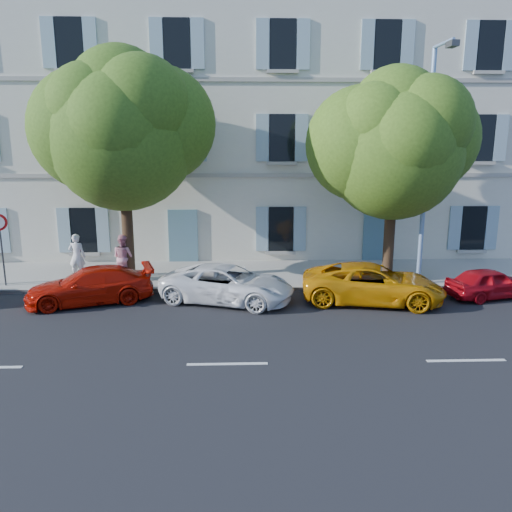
{
  "coord_description": "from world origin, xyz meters",
  "views": [
    {
      "loc": [
        0.32,
        -15.46,
        5.29
      ],
      "look_at": [
        0.92,
        2.0,
        1.4
      ],
      "focal_mm": 35.0,
      "sensor_mm": 36.0,
      "label": 1
    }
  ],
  "objects_px": {
    "road_sign": "(0,234)",
    "tree_left": "(122,138)",
    "car_red_hatchback": "(490,283)",
    "street_lamp": "(429,155)",
    "car_white_coupe": "(228,284)",
    "car_yellow_supercar": "(373,284)",
    "pedestrian_a": "(77,256)",
    "car_red_coupe": "(90,286)",
    "tree_right": "(394,152)",
    "pedestrian_b": "(124,257)"
  },
  "relations": [
    {
      "from": "tree_left",
      "to": "pedestrian_b",
      "type": "distance_m",
      "value": 4.51
    },
    {
      "from": "car_red_hatchback",
      "to": "pedestrian_a",
      "type": "distance_m",
      "value": 15.43
    },
    {
      "from": "tree_right",
      "to": "road_sign",
      "type": "height_order",
      "value": "tree_right"
    },
    {
      "from": "car_yellow_supercar",
      "to": "street_lamp",
      "type": "height_order",
      "value": "street_lamp"
    },
    {
      "from": "car_white_coupe",
      "to": "tree_left",
      "type": "xyz_separation_m",
      "value": [
        -3.87,
        2.51,
        4.93
      ]
    },
    {
      "from": "car_red_hatchback",
      "to": "pedestrian_a",
      "type": "xyz_separation_m",
      "value": [
        -15.2,
        2.62,
        0.5
      ]
    },
    {
      "from": "pedestrian_a",
      "to": "pedestrian_b",
      "type": "relative_size",
      "value": 0.98
    },
    {
      "from": "car_red_coupe",
      "to": "street_lamp",
      "type": "relative_size",
      "value": 0.5
    },
    {
      "from": "tree_left",
      "to": "road_sign",
      "type": "distance_m",
      "value": 5.72
    },
    {
      "from": "street_lamp",
      "to": "pedestrian_b",
      "type": "bearing_deg",
      "value": 174.81
    },
    {
      "from": "tree_left",
      "to": "pedestrian_a",
      "type": "height_order",
      "value": "tree_left"
    },
    {
      "from": "pedestrian_b",
      "to": "street_lamp",
      "type": "bearing_deg",
      "value": -148.57
    },
    {
      "from": "car_white_coupe",
      "to": "car_yellow_supercar",
      "type": "distance_m",
      "value": 4.98
    },
    {
      "from": "car_yellow_supercar",
      "to": "tree_left",
      "type": "xyz_separation_m",
      "value": [
        -8.84,
        2.73,
        4.9
      ]
    },
    {
      "from": "car_white_coupe",
      "to": "car_yellow_supercar",
      "type": "bearing_deg",
      "value": -74.22
    },
    {
      "from": "car_white_coupe",
      "to": "tree_left",
      "type": "distance_m",
      "value": 6.75
    },
    {
      "from": "tree_right",
      "to": "road_sign",
      "type": "distance_m",
      "value": 14.73
    },
    {
      "from": "car_red_hatchback",
      "to": "car_white_coupe",
      "type": "bearing_deg",
      "value": 76.6
    },
    {
      "from": "car_yellow_supercar",
      "to": "street_lamp",
      "type": "xyz_separation_m",
      "value": [
        2.22,
        1.61,
        4.29
      ]
    },
    {
      "from": "car_red_hatchback",
      "to": "street_lamp",
      "type": "relative_size",
      "value": 0.37
    },
    {
      "from": "car_red_coupe",
      "to": "street_lamp",
      "type": "xyz_separation_m",
      "value": [
        11.88,
        1.34,
        4.34
      ]
    },
    {
      "from": "car_red_hatchback",
      "to": "tree_left",
      "type": "height_order",
      "value": "tree_left"
    },
    {
      "from": "pedestrian_a",
      "to": "street_lamp",
      "type": "bearing_deg",
      "value": 177.78
    },
    {
      "from": "car_red_coupe",
      "to": "pedestrian_a",
      "type": "distance_m",
      "value": 3.02
    },
    {
      "from": "tree_right",
      "to": "street_lamp",
      "type": "relative_size",
      "value": 0.9
    },
    {
      "from": "car_white_coupe",
      "to": "street_lamp",
      "type": "xyz_separation_m",
      "value": [
        7.2,
        1.39,
        4.32
      ]
    },
    {
      "from": "tree_left",
      "to": "street_lamp",
      "type": "xyz_separation_m",
      "value": [
        11.07,
        -1.12,
        -0.61
      ]
    },
    {
      "from": "car_red_hatchback",
      "to": "tree_right",
      "type": "relative_size",
      "value": 0.42
    },
    {
      "from": "tree_right",
      "to": "pedestrian_a",
      "type": "height_order",
      "value": "tree_right"
    },
    {
      "from": "car_red_coupe",
      "to": "car_red_hatchback",
      "type": "height_order",
      "value": "car_red_coupe"
    },
    {
      "from": "car_white_coupe",
      "to": "road_sign",
      "type": "height_order",
      "value": "road_sign"
    },
    {
      "from": "street_lamp",
      "to": "pedestrian_b",
      "type": "xyz_separation_m",
      "value": [
        -11.26,
        1.02,
        -3.9
      ]
    },
    {
      "from": "car_yellow_supercar",
      "to": "tree_right",
      "type": "height_order",
      "value": "tree_right"
    },
    {
      "from": "car_red_coupe",
      "to": "tree_right",
      "type": "height_order",
      "value": "tree_right"
    },
    {
      "from": "tree_left",
      "to": "pedestrian_a",
      "type": "relative_size",
      "value": 4.72
    },
    {
      "from": "pedestrian_a",
      "to": "tree_right",
      "type": "bearing_deg",
      "value": 179.15
    },
    {
      "from": "street_lamp",
      "to": "pedestrian_a",
      "type": "height_order",
      "value": "street_lamp"
    },
    {
      "from": "tree_left",
      "to": "pedestrian_b",
      "type": "bearing_deg",
      "value": -153.94
    },
    {
      "from": "car_red_hatchback",
      "to": "car_red_coupe",
      "type": "bearing_deg",
      "value": 76.09
    },
    {
      "from": "car_white_coupe",
      "to": "road_sign",
      "type": "bearing_deg",
      "value": 96.19
    },
    {
      "from": "car_red_coupe",
      "to": "car_yellow_supercar",
      "type": "bearing_deg",
      "value": 71.23
    },
    {
      "from": "car_red_hatchback",
      "to": "road_sign",
      "type": "bearing_deg",
      "value": 70.31
    },
    {
      "from": "car_red_coupe",
      "to": "tree_right",
      "type": "bearing_deg",
      "value": 82.1
    },
    {
      "from": "car_red_coupe",
      "to": "pedestrian_a",
      "type": "height_order",
      "value": "pedestrian_a"
    },
    {
      "from": "tree_left",
      "to": "street_lamp",
      "type": "relative_size",
      "value": 0.99
    },
    {
      "from": "car_white_coupe",
      "to": "road_sign",
      "type": "xyz_separation_m",
      "value": [
        -8.37,
        1.81,
        1.47
      ]
    },
    {
      "from": "car_red_hatchback",
      "to": "tree_left",
      "type": "distance_m",
      "value": 14.25
    },
    {
      "from": "car_red_coupe",
      "to": "car_red_hatchback",
      "type": "bearing_deg",
      "value": 73.26
    },
    {
      "from": "tree_left",
      "to": "street_lamp",
      "type": "height_order",
      "value": "street_lamp"
    },
    {
      "from": "road_sign",
      "to": "tree_left",
      "type": "bearing_deg",
      "value": 8.8
    }
  ]
}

